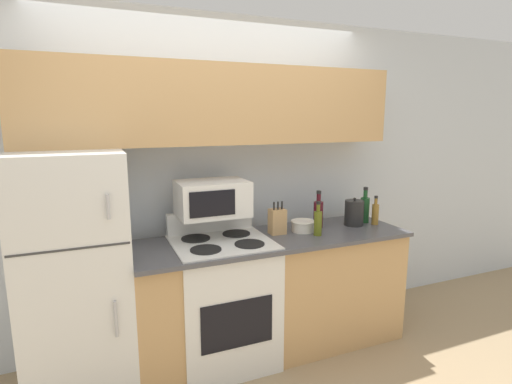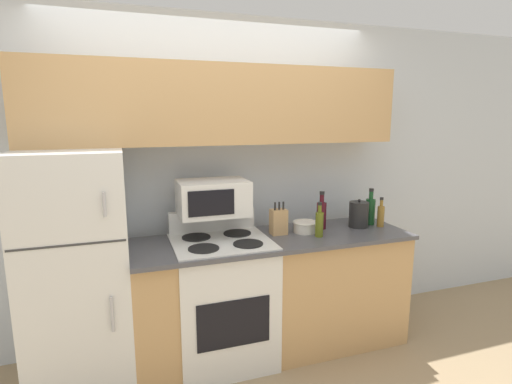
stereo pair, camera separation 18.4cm
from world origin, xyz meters
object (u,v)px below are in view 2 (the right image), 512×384
Objects in this scene: bottle_wine_green at (370,210)px; bottle_vinegar at (381,215)px; knife_block at (279,222)px; bottle_wine_red at (321,214)px; bowl at (305,226)px; kettle at (359,214)px; refrigerator at (78,271)px; stove at (222,299)px; microwave at (213,198)px; bottle_olive_oil at (319,223)px.

bottle_wine_green is 1.25× the size of bottle_vinegar.
knife_block is 0.38m from bottle_wine_red.
bowl is (0.21, -0.02, -0.05)m from knife_block.
bottle_vinegar reaches higher than kettle.
bowl is at bearing 175.25° from bottle_vinegar.
knife_block is 0.22m from bowl.
stove is (0.95, -0.06, -0.32)m from refrigerator.
microwave is 0.81m from bottle_olive_oil.
bottle_olive_oil is (0.05, -0.14, 0.06)m from bowl.
bottle_olive_oil is at bearing -171.91° from bottle_vinegar.
bowl is 0.61m from bottle_wine_green.
bottle_vinegar reaches higher than stove.
bowl is at bearing 2.95° from stove.
microwave is 1.32m from bottle_wine_green.
knife_block is 0.84× the size of bottle_wine_red.
knife_block is at bearing -0.53° from refrigerator.
kettle is at bearing -9.83° from bottle_wine_red.
bowl is 0.19m from bottle_wine_red.
microwave is 0.88m from bottle_wine_red.
bottle_wine_red is at bearing 170.17° from kettle.
bottle_wine_green is (1.28, 0.07, 0.55)m from stove.
bottle_wine_red is (0.84, 0.08, 0.55)m from stove.
bowl is 0.16m from bottle_olive_oil.
knife_block reaches higher than bottle_vinegar.
bottle_olive_oil is at bearing -5.76° from refrigerator.
bowl is at bearing -4.34° from knife_block.
bowl is 0.74× the size of bottle_olive_oil.
bottle_vinegar reaches higher than bowl.
bowl is at bearing -176.60° from bottle_wine_green.
kettle is at bearing -4.42° from microwave.
bottle_wine_green reaches higher than bottle_vinegar.
bottle_wine_green is at bearing 112.73° from bottle_vinegar.
kettle is at bearing -0.62° from bowl.
refrigerator reaches higher than stove.
bottle_olive_oil is (0.72, -0.10, 0.54)m from stove.
bottle_wine_red is at bearing 178.47° from bottle_wine_green.
microwave is 1.91× the size of bottle_olive_oil.
stove is at bearing -177.05° from bowl.
refrigerator is at bearing 174.24° from bottle_olive_oil.
bottle_vinegar is at bearing -15.48° from kettle.
knife_block is at bearing -178.61° from bottle_wine_green.
microwave is 1.98× the size of knife_block.
bottle_olive_oil is 1.08× the size of bottle_vinegar.
refrigerator is 1.42m from knife_block.
knife_block is (1.41, -0.01, 0.21)m from refrigerator.
kettle is (0.31, -0.05, -0.01)m from bottle_wine_red.
bottle_vinegar is (1.35, -0.14, -0.21)m from microwave.
stove is 0.74m from microwave.
bottle_vinegar is (2.27, -0.08, 0.21)m from refrigerator.
knife_block is at bearing -8.10° from microwave.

